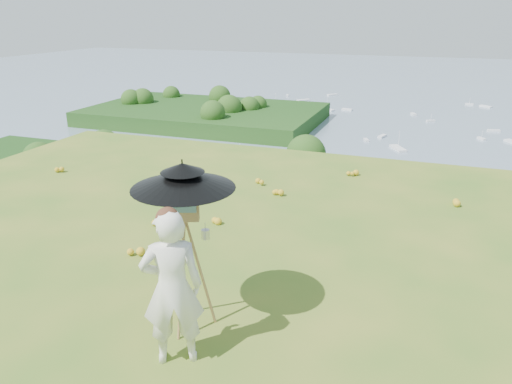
% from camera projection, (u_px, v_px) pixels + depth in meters
% --- Properties ---
extents(ground, '(14.00, 14.00, 0.00)m').
position_uv_depth(ground, '(182.00, 277.00, 6.91)').
color(ground, '#3E7120').
rests_on(ground, ground).
extents(forest_slope, '(140.00, 56.00, 22.00)m').
position_uv_depth(forest_slope, '(371.00, 371.00, 47.73)').
color(forest_slope, black).
rests_on(forest_slope, bay_water).
extents(shoreline_tier, '(170.00, 28.00, 8.00)m').
position_uv_depth(shoreline_tier, '(400.00, 255.00, 85.43)').
color(shoreline_tier, '#706759').
rests_on(shoreline_tier, bay_water).
extents(bay_water, '(700.00, 700.00, 0.00)m').
position_uv_depth(bay_water, '(432.00, 97.00, 230.35)').
color(bay_water, slate).
rests_on(bay_water, ground).
extents(peninsula, '(90.00, 60.00, 12.00)m').
position_uv_depth(peninsula, '(205.00, 107.00, 177.81)').
color(peninsula, black).
rests_on(peninsula, bay_water).
extents(slope_trees, '(110.00, 50.00, 6.00)m').
position_uv_depth(slope_trees, '(383.00, 239.00, 42.94)').
color(slope_trees, '#255118').
rests_on(slope_trees, forest_slope).
extents(harbor_town, '(110.00, 22.00, 5.00)m').
position_uv_depth(harbor_town, '(404.00, 221.00, 83.20)').
color(harbor_town, silver).
rests_on(harbor_town, shoreline_tier).
extents(moored_boats, '(140.00, 140.00, 0.70)m').
position_uv_depth(moored_boats, '(385.00, 130.00, 164.55)').
color(moored_boats, white).
rests_on(moored_boats, bay_water).
extents(wildflowers, '(10.00, 10.50, 0.12)m').
position_uv_depth(wildflowers, '(191.00, 265.00, 7.11)').
color(wildflowers, gold).
rests_on(wildflowers, ground).
extents(painter, '(0.74, 0.66, 1.71)m').
position_uv_depth(painter, '(172.00, 288.00, 5.00)').
color(painter, silver).
rests_on(painter, ground).
extents(field_easel, '(0.81, 0.81, 1.66)m').
position_uv_depth(field_easel, '(187.00, 262.00, 5.58)').
color(field_easel, '#9D7941').
rests_on(field_easel, ground).
extents(sun_umbrella, '(1.43, 1.43, 0.65)m').
position_uv_depth(sun_umbrella, '(183.00, 189.00, 5.32)').
color(sun_umbrella, black).
rests_on(sun_umbrella, field_easel).
extents(painter_cap, '(0.31, 0.33, 0.10)m').
position_uv_depth(painter_cap, '(167.00, 214.00, 4.73)').
color(painter_cap, pink).
rests_on(painter_cap, painter).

